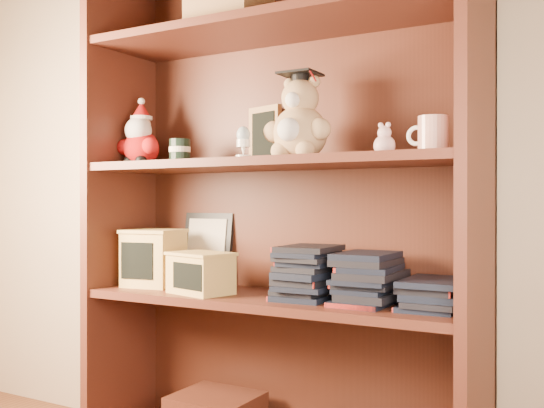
{
  "coord_description": "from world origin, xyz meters",
  "views": [
    {
      "loc": [
        0.97,
        -0.31,
        0.83
      ],
      "look_at": [
        0.04,
        1.3,
        0.82
      ],
      "focal_mm": 42.0,
      "sensor_mm": 36.0,
      "label": 1
    }
  ],
  "objects": [
    {
      "name": "pink_figurine",
      "position": [
        0.39,
        1.3,
        0.98
      ],
      "size": [
        0.06,
        0.06,
        0.09
      ],
      "color": "beige",
      "rests_on": "shelf_upper"
    },
    {
      "name": "treats_box",
      "position": [
        -0.4,
        1.3,
        0.64
      ],
      "size": [
        0.19,
        0.19,
        0.18
      ],
      "color": "#D7B058",
      "rests_on": "shelf_lower"
    },
    {
      "name": "egg_cup",
      "position": [
        -0.01,
        1.23,
        1.0
      ],
      "size": [
        0.04,
        0.04,
        0.09
      ],
      "color": "white",
      "rests_on": "shelf_upper"
    },
    {
      "name": "pencils_box",
      "position": [
        -0.17,
        1.24,
        0.61
      ],
      "size": [
        0.22,
        0.18,
        0.12
      ],
      "color": "#D7B058",
      "rests_on": "shelf_lower"
    },
    {
      "name": "shelf_upper",
      "position": [
        0.04,
        1.3,
        0.94
      ],
      "size": [
        1.14,
        0.33,
        0.02
      ],
      "color": "#4F2316",
      "rests_on": "ground"
    },
    {
      "name": "teacher_mug",
      "position": [
        0.52,
        1.3,
        1.0
      ],
      "size": [
        0.11,
        0.08,
        0.1
      ],
      "color": "silver",
      "rests_on": "shelf_upper"
    },
    {
      "name": "bookcase",
      "position": [
        0.04,
        1.36,
        0.78
      ],
      "size": [
        1.2,
        0.35,
        1.6
      ],
      "color": "#4F2316",
      "rests_on": "ground"
    },
    {
      "name": "chalkboard_plaque",
      "position": [
        -0.05,
        1.42,
        1.04
      ],
      "size": [
        0.14,
        0.1,
        0.18
      ],
      "color": "#9E7547",
      "rests_on": "shelf_upper"
    },
    {
      "name": "book_stack_right",
      "position": [
        0.52,
        1.3,
        0.59
      ],
      "size": [
        0.14,
        0.2,
        0.08
      ],
      "color": "black",
      "rests_on": "shelf_lower"
    },
    {
      "name": "shelf_lower",
      "position": [
        0.04,
        1.3,
        0.54
      ],
      "size": [
        1.14,
        0.33,
        0.02
      ],
      "color": "#4F2316",
      "rests_on": "ground"
    },
    {
      "name": "grad_teddy_bear",
      "position": [
        0.14,
        1.3,
        1.05
      ],
      "size": [
        0.21,
        0.18,
        0.25
      ],
      "color": "tan",
      "rests_on": "shelf_upper"
    },
    {
      "name": "book_stack_left",
      "position": [
        0.16,
        1.3,
        0.63
      ],
      "size": [
        0.14,
        0.2,
        0.16
      ],
      "color": "black",
      "rests_on": "shelf_lower"
    },
    {
      "name": "book_stack_mid",
      "position": [
        0.35,
        1.3,
        0.62
      ],
      "size": [
        0.14,
        0.2,
        0.14
      ],
      "color": "black",
      "rests_on": "shelf_lower"
    },
    {
      "name": "teachers_tin",
      "position": [
        -0.29,
        1.3,
        0.99
      ],
      "size": [
        0.07,
        0.07,
        0.08
      ],
      "color": "black",
      "rests_on": "shelf_upper"
    },
    {
      "name": "santa_plush",
      "position": [
        -0.46,
        1.3,
        1.03
      ],
      "size": [
        0.16,
        0.12,
        0.23
      ],
      "color": "#A50F0F",
      "rests_on": "shelf_upper"
    },
    {
      "name": "certificate_frame",
      "position": [
        -0.29,
        1.44,
        0.67
      ],
      "size": [
        0.19,
        0.05,
        0.24
      ],
      "color": "black",
      "rests_on": "shelf_lower"
    }
  ]
}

